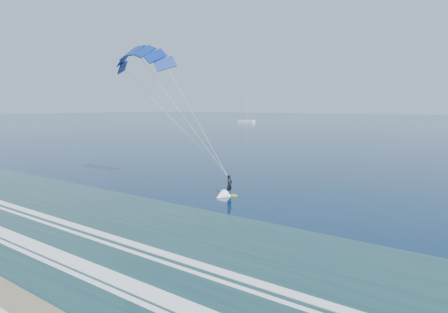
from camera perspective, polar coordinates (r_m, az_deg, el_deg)
kitesurfer_rig at (r=40.57m, az=-6.42°, el=6.47°), size 14.78×6.54×16.10m
sailboat_0 at (r=219.54m, az=3.23°, el=5.06°), size 9.96×2.40×13.37m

